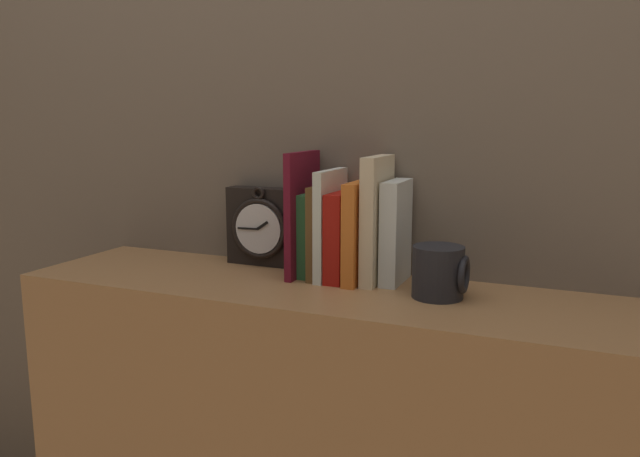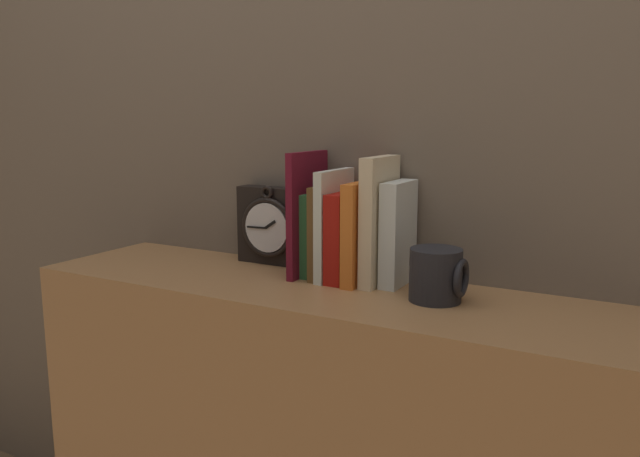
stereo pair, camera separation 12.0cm
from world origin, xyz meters
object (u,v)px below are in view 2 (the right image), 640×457
at_px(mug, 437,275).
at_px(clock, 273,226).
at_px(book_slot2_brown, 327,231).
at_px(book_slot4_red, 347,236).
at_px(book_slot0_maroon, 308,214).
at_px(book_slot7_white, 398,233).
at_px(book_slot5_orange, 363,232).
at_px(book_slot1_green, 319,234).
at_px(book_slot6_cream, 379,221).
at_px(book_slot3_white, 334,224).

bearing_deg(mug, clock, 166.08).
distance_m(book_slot2_brown, book_slot4_red, 0.05).
bearing_deg(book_slot0_maroon, mug, -10.86).
xyz_separation_m(clock, book_slot4_red, (0.21, -0.04, 0.00)).
bearing_deg(clock, book_slot7_white, -5.45).
distance_m(book_slot2_brown, mug, 0.27).
bearing_deg(book_slot4_red, mug, -16.15).
bearing_deg(book_slot5_orange, book_slot1_green, 172.60).
xyz_separation_m(book_slot5_orange, book_slot7_white, (0.07, 0.02, 0.00)).
height_order(book_slot0_maroon, book_slot6_cream, book_slot0_maroon).
relative_size(clock, book_slot0_maroon, 0.70).
height_order(book_slot3_white, mug, book_slot3_white).
bearing_deg(book_slot6_cream, clock, 171.79).
distance_m(book_slot6_cream, book_slot7_white, 0.04).
bearing_deg(book_slot3_white, book_slot0_maroon, -178.28).
distance_m(book_slot0_maroon, mug, 0.32).
xyz_separation_m(clock, book_slot5_orange, (0.24, -0.05, 0.01)).
bearing_deg(mug, book_slot1_green, 165.81).
bearing_deg(book_slot2_brown, mug, -13.64).
bearing_deg(book_slot0_maroon, book_slot4_red, 1.96).
relative_size(book_slot0_maroon, book_slot5_orange, 1.27).
distance_m(book_slot3_white, mug, 0.25).
bearing_deg(book_slot3_white, book_slot4_red, 2.45).
bearing_deg(book_slot1_green, book_slot3_white, -15.24).
distance_m(book_slot2_brown, book_slot5_orange, 0.08).
bearing_deg(book_slot6_cream, book_slot1_green, 176.89).
distance_m(book_slot3_white, book_slot4_red, 0.04).
xyz_separation_m(book_slot0_maroon, book_slot2_brown, (0.04, 0.00, -0.03)).
distance_m(book_slot1_green, book_slot6_cream, 0.15).
xyz_separation_m(clock, book_slot1_green, (0.14, -0.03, -0.00)).
bearing_deg(mug, book_slot4_red, 163.85).
bearing_deg(book_slot4_red, book_slot2_brown, 177.82).
xyz_separation_m(clock, mug, (0.42, -0.10, -0.04)).
bearing_deg(book_slot2_brown, book_slot5_orange, -3.73).
xyz_separation_m(clock, book_slot3_white, (0.18, -0.04, 0.02)).
relative_size(book_slot0_maroon, book_slot1_green, 1.49).
bearing_deg(book_slot4_red, book_slot3_white, -177.55).
distance_m(book_slot1_green, book_slot2_brown, 0.03).
bearing_deg(book_slot0_maroon, book_slot6_cream, 2.06).
xyz_separation_m(book_slot2_brown, book_slot7_white, (0.15, 0.01, 0.01)).
distance_m(book_slot4_red, mug, 0.22).
distance_m(clock, book_slot4_red, 0.21).
bearing_deg(book_slot4_red, book_slot6_cream, 2.21).
bearing_deg(clock, mug, -13.92).
height_order(book_slot2_brown, book_slot4_red, book_slot2_brown).
height_order(book_slot0_maroon, book_slot5_orange, book_slot0_maroon).
bearing_deg(mug, book_slot0_maroon, 169.14).
distance_m(clock, book_slot0_maroon, 0.13).
distance_m(clock, mug, 0.43).
height_order(book_slot1_green, book_slot6_cream, book_slot6_cream).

